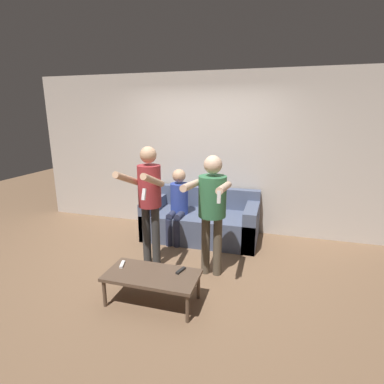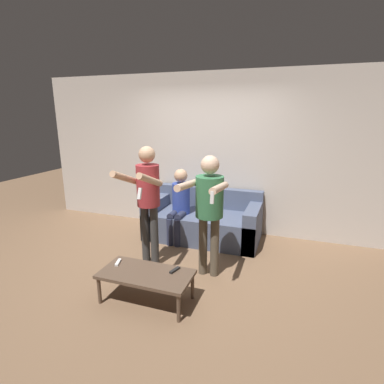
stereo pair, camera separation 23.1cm
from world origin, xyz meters
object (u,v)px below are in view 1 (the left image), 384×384
person_standing_right (212,202)px  coffee_table (152,277)px  couch (202,221)px  person_seated (178,202)px  person_standing_left (149,195)px  remote_near (122,264)px  remote_far (181,270)px

person_standing_right → coffee_table: size_ratio=1.53×
couch → person_seated: bearing=-147.2°
person_standing_left → coffee_table: (0.35, -0.76, -0.70)m
person_standing_right → remote_near: person_standing_right is taller
couch → person_standing_left: 1.42m
coffee_table → remote_far: bearing=25.3°
person_standing_left → remote_far: (0.63, -0.62, -0.65)m
person_standing_left → person_seated: person_standing_left is taller
person_standing_left → remote_far: size_ratio=10.58×
remote_far → person_seated: bearing=109.6°
person_standing_right → coffee_table: bearing=-122.7°
person_standing_left → person_standing_right: person_standing_left is taller
person_standing_right → person_seated: size_ratio=1.32×
person_standing_right → remote_near: bearing=-142.6°
person_standing_right → person_seated: person_standing_right is taller
couch → person_seated: size_ratio=1.57×
coffee_table → remote_far: size_ratio=6.57×
person_standing_right → remote_near: (-0.89, -0.68, -0.62)m
person_seated → remote_near: (-0.13, -1.60, -0.29)m
couch → person_seated: 0.54m
remote_far → person_standing_right: bearing=72.1°
person_seated → person_standing_right: bearing=-50.8°
person_standing_left → person_seated: 1.00m
remote_near → remote_far: bearing=4.5°
couch → person_standing_right: size_ratio=1.19×
person_seated → coffee_table: size_ratio=1.16×
person_seated → couch: bearing=32.8°
person_seated → coffee_table: 1.74m
remote_near → couch: bearing=75.5°
person_standing_left → coffee_table: size_ratio=1.61×
couch → remote_near: couch is taller
couch → remote_far: couch is taller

